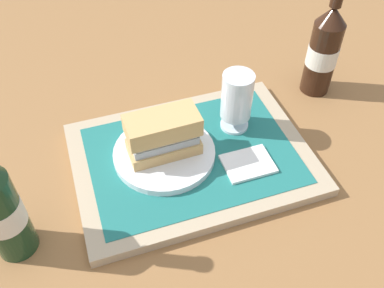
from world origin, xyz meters
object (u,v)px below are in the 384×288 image
object	(u,v)px
sandwich	(165,134)
beer_glass	(237,99)
plate	(164,153)
beer_bottle	(324,50)

from	to	relation	value
sandwich	beer_glass	xyz separation A→B (m)	(0.15, 0.03, 0.01)
beer_glass	plate	bearing A→B (deg)	-167.79
plate	sandwich	size ratio (longest dim) A/B	1.41
plate	beer_glass	size ratio (longest dim) A/B	1.52
beer_glass	sandwich	bearing A→B (deg)	-167.56
sandwich	beer_glass	distance (m)	0.16
sandwich	beer_bottle	world-z (taller)	beer_bottle
plate	beer_bottle	distance (m)	0.41
plate	sandwich	distance (m)	0.05
sandwich	beer_glass	size ratio (longest dim) A/B	1.08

